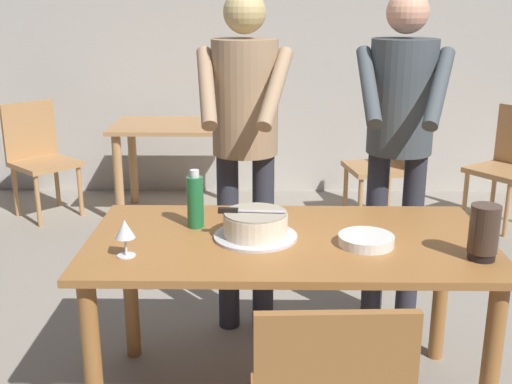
% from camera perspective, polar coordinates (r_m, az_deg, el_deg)
% --- Properties ---
extents(back_wall, '(10.00, 0.12, 2.70)m').
position_cam_1_polar(back_wall, '(5.63, 1.87, 13.58)').
color(back_wall, '#BCB7AD').
rests_on(back_wall, ground_plane).
extents(main_dining_table, '(1.63, 0.84, 0.75)m').
position_cam_1_polar(main_dining_table, '(2.63, 2.94, -6.40)').
color(main_dining_table, '#9E6633').
rests_on(main_dining_table, ground_plane).
extents(cake_on_platter, '(0.34, 0.34, 0.11)m').
position_cam_1_polar(cake_on_platter, '(2.56, -0.05, -3.09)').
color(cake_on_platter, silver).
rests_on(cake_on_platter, main_dining_table).
extents(cake_knife, '(0.27, 0.04, 0.02)m').
position_cam_1_polar(cake_knife, '(2.55, -1.66, -1.68)').
color(cake_knife, silver).
rests_on(cake_knife, cake_on_platter).
extents(plate_stack, '(0.22, 0.22, 0.04)m').
position_cam_1_polar(plate_stack, '(2.54, 9.86, -4.28)').
color(plate_stack, white).
rests_on(plate_stack, main_dining_table).
extents(wine_glass_near, '(0.08, 0.08, 0.14)m').
position_cam_1_polar(wine_glass_near, '(2.42, -11.69, -3.40)').
color(wine_glass_near, silver).
rests_on(wine_glass_near, main_dining_table).
extents(water_bottle, '(0.07, 0.07, 0.25)m').
position_cam_1_polar(water_bottle, '(2.68, -5.47, -0.81)').
color(water_bottle, '#1E6B38').
rests_on(water_bottle, main_dining_table).
extents(hurricane_lamp, '(0.11, 0.11, 0.21)m').
position_cam_1_polar(hurricane_lamp, '(2.48, 19.78, -3.40)').
color(hurricane_lamp, black).
rests_on(hurricane_lamp, main_dining_table).
extents(person_cutting_cake, '(0.47, 0.56, 1.72)m').
position_cam_1_polar(person_cutting_cake, '(3.10, -1.00, 5.72)').
color(person_cutting_cake, '#2D2D38').
rests_on(person_cutting_cake, ground_plane).
extents(person_standing_beside, '(0.46, 0.57, 1.72)m').
position_cam_1_polar(person_standing_beside, '(3.20, 12.80, 5.65)').
color(person_standing_beside, '#2D2D38').
rests_on(person_standing_beside, ground_plane).
extents(background_table, '(1.00, 0.70, 0.74)m').
position_cam_1_polar(background_table, '(5.09, -7.03, 4.31)').
color(background_table, tan).
rests_on(background_table, ground_plane).
extents(background_chair_0, '(0.62, 0.62, 0.90)m').
position_cam_1_polar(background_chair_0, '(5.34, -18.85, 3.18)').
color(background_chair_0, tan).
rests_on(background_chair_0, ground_plane).
extents(background_chair_1, '(0.51, 0.51, 0.90)m').
position_cam_1_polar(background_chair_1, '(4.99, 11.64, 2.82)').
color(background_chair_1, tan).
rests_on(background_chair_1, ground_plane).
extents(background_chair_2, '(0.62, 0.62, 0.90)m').
position_cam_1_polar(background_chair_2, '(5.20, 21.85, 2.52)').
color(background_chair_2, tan).
rests_on(background_chair_2, ground_plane).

